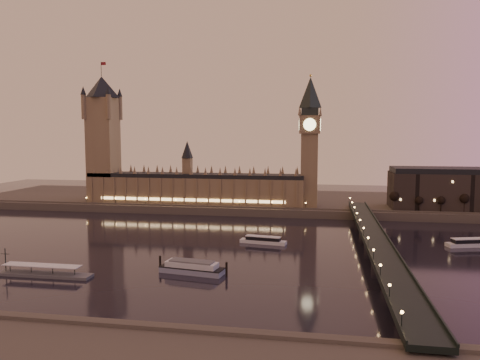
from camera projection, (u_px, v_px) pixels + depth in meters
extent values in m
plane|color=black|center=(206.00, 247.00, 263.92)|extent=(700.00, 700.00, 0.00)
cube|color=#423D35|center=(283.00, 202.00, 420.33)|extent=(560.00, 130.00, 6.00)
cube|color=brown|center=(195.00, 191.00, 387.76)|extent=(180.00, 26.00, 22.00)
cube|color=black|center=(195.00, 175.00, 386.55)|extent=(180.00, 22.00, 3.20)
cube|color=#FFCC7F|center=(190.00, 200.00, 375.10)|extent=(153.00, 0.25, 2.20)
cube|color=brown|center=(103.00, 150.00, 398.21)|extent=(22.00, 22.00, 88.00)
cone|color=black|center=(102.00, 87.00, 393.10)|extent=(31.68, 31.68, 18.00)
cylinder|color=black|center=(101.00, 69.00, 391.66)|extent=(0.44, 0.44, 12.00)
cube|color=maroon|center=(103.00, 64.00, 390.85)|extent=(4.00, 0.15, 2.50)
cube|color=brown|center=(309.00, 170.00, 370.01)|extent=(13.00, 13.00, 58.00)
cube|color=brown|center=(310.00, 125.00, 366.54)|extent=(16.00, 16.00, 14.00)
cylinder|color=#FFEAA5|center=(310.00, 124.00, 358.52)|extent=(9.60, 0.35, 9.60)
cylinder|color=#FFEAA5|center=(299.00, 125.00, 367.94)|extent=(0.35, 9.60, 9.60)
cube|color=black|center=(310.00, 112.00, 365.58)|extent=(13.00, 13.00, 6.00)
cone|color=black|center=(310.00, 92.00, 364.14)|extent=(17.68, 17.68, 24.00)
sphere|color=gold|center=(311.00, 75.00, 362.88)|extent=(2.00, 2.00, 2.00)
cube|color=black|center=(375.00, 239.00, 247.48)|extent=(13.00, 260.00, 2.00)
cube|color=black|center=(363.00, 236.00, 248.41)|extent=(0.60, 260.00, 1.00)
cube|color=black|center=(388.00, 237.00, 246.26)|extent=(0.60, 260.00, 1.00)
cube|color=black|center=(465.00, 191.00, 357.24)|extent=(110.00, 36.00, 28.00)
cube|color=black|center=(466.00, 171.00, 355.70)|extent=(108.00, 34.00, 4.00)
cylinder|color=black|center=(394.00, 205.00, 349.72)|extent=(0.70, 0.70, 9.35)
sphere|color=black|center=(395.00, 199.00, 349.25)|extent=(6.23, 6.23, 6.23)
cylinder|color=black|center=(417.00, 206.00, 347.01)|extent=(0.70, 0.70, 9.35)
sphere|color=black|center=(417.00, 199.00, 346.54)|extent=(6.23, 6.23, 6.23)
cylinder|color=black|center=(439.00, 206.00, 344.31)|extent=(0.70, 0.70, 9.35)
sphere|color=black|center=(440.00, 200.00, 343.84)|extent=(6.23, 6.23, 6.23)
cylinder|color=black|center=(462.00, 207.00, 341.61)|extent=(0.70, 0.70, 9.35)
sphere|color=black|center=(462.00, 200.00, 341.14)|extent=(6.23, 6.23, 6.23)
cube|color=silver|center=(263.00, 242.00, 272.15)|extent=(27.70, 9.88, 1.99)
cube|color=black|center=(263.00, 238.00, 271.96)|extent=(20.57, 7.77, 1.99)
cube|color=silver|center=(263.00, 236.00, 271.85)|extent=(21.14, 8.09, 0.36)
cube|color=silver|center=(469.00, 245.00, 264.70)|extent=(26.42, 13.13, 2.17)
cube|color=black|center=(469.00, 241.00, 264.49)|extent=(19.69, 10.21, 2.17)
cube|color=silver|center=(469.00, 239.00, 264.37)|extent=(20.25, 10.59, 0.39)
cube|color=#868FAB|center=(192.00, 271.00, 213.80)|extent=(30.58, 12.83, 2.41)
cube|color=black|center=(192.00, 267.00, 213.66)|extent=(30.58, 12.83, 0.46)
cube|color=silver|center=(192.00, 264.00, 213.53)|extent=(24.94, 11.05, 2.41)
cube|color=#595B5E|center=(192.00, 261.00, 213.38)|extent=(21.14, 9.56, 0.65)
cylinder|color=black|center=(160.00, 263.00, 219.93)|extent=(1.02, 1.02, 6.30)
cylinder|color=black|center=(226.00, 269.00, 209.26)|extent=(1.02, 1.02, 6.30)
cube|color=#595B5E|center=(44.00, 274.00, 209.64)|extent=(44.44, 7.41, 1.27)
cube|color=silver|center=(42.00, 265.00, 209.41)|extent=(35.98, 6.35, 0.32)
cylinder|color=black|center=(5.00, 260.00, 212.31)|extent=(0.42, 0.42, 10.58)
cylinder|color=black|center=(5.00, 254.00, 212.05)|extent=(4.23, 0.25, 0.25)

